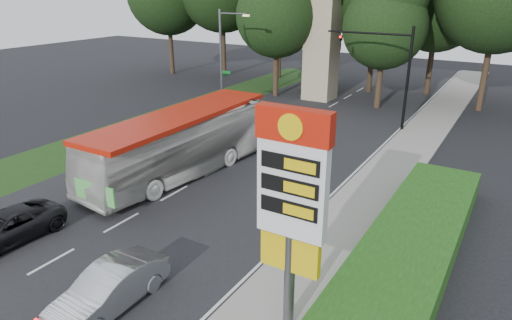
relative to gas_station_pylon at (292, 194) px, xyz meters
The scene contains 13 objects.
ground 10.41m from the gas_station_pylon, 167.77° to the right, with size 120.00×120.00×0.00m, color black.
road_surface 14.30m from the gas_station_pylon, 132.60° to the left, with size 14.00×80.00×0.02m, color black.
sidewalk_right 10.95m from the gas_station_pylon, 94.00° to the left, with size 3.00×80.00×0.12m, color gray.
grass_verge_left 25.01m from the gas_station_pylon, 139.44° to the left, with size 5.00×50.00×0.02m, color #193814.
hedge 7.49m from the gas_station_pylon, 69.05° to the left, with size 3.00×14.00×1.20m, color #1C4913.
gas_station_pylon is the anchor object (origin of this frame).
traffic_signal_mast 22.29m from the gas_station_pylon, 99.09° to the left, with size 6.10×0.35×7.20m.
streetlight_signs 25.74m from the gas_station_pylon, 128.96° to the left, with size 2.75×0.98×8.00m.
monument 30.17m from the gas_station_pylon, 111.80° to the left, with size 3.00×3.00×10.05m.
tree_monument_right 28.32m from the gas_station_pylon, 101.71° to the left, with size 6.72×6.72×13.20m.
transit_bus 13.37m from the gas_station_pylon, 143.23° to the left, with size 2.87×12.26×3.42m, color silver.
sedan_silver 6.84m from the gas_station_pylon, 158.13° to the right, with size 1.48×4.24×1.40m, color #B6B9BE.
suv_charcoal 12.67m from the gas_station_pylon, behind, with size 2.09×4.52×1.26m, color black.
Camera 1 is at (14.11, -8.07, 9.74)m, focal length 32.00 mm.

